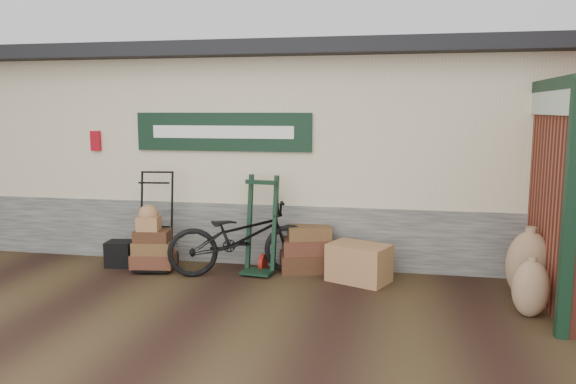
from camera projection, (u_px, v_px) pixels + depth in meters
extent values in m
plane|color=black|center=(224.00, 284.00, 7.35)|extent=(80.00, 80.00, 0.00)
cube|color=#4C4C47|center=(271.00, 213.00, 9.96)|extent=(14.00, 3.54, 0.90)
cube|color=beige|center=(271.00, 128.00, 9.74)|extent=(14.00, 3.50, 2.10)
cube|color=black|center=(268.00, 60.00, 9.42)|extent=(14.40, 4.10, 0.20)
cube|color=black|center=(223.00, 132.00, 8.07)|extent=(2.60, 0.06, 0.55)
cube|color=white|center=(222.00, 132.00, 8.03)|extent=(2.10, 0.01, 0.18)
cube|color=#9D0B17|center=(96.00, 141.00, 8.47)|extent=(0.14, 0.10, 0.30)
cube|color=black|center=(570.00, 210.00, 5.46)|extent=(0.12, 0.12, 2.60)
cube|color=#194C2D|center=(549.00, 103.00, 6.46)|extent=(0.04, 2.40, 0.28)
cube|color=black|center=(550.00, 85.00, 6.43)|extent=(0.05, 2.50, 0.14)
cube|color=#945D3B|center=(359.00, 263.00, 7.45)|extent=(0.91, 0.77, 0.50)
cube|color=black|center=(120.00, 254.00, 8.18)|extent=(0.40, 0.35, 0.37)
imported|color=black|center=(241.00, 233.00, 7.72)|extent=(1.39, 2.13, 1.17)
ellipsoid|color=#836146|center=(529.00, 266.00, 6.69)|extent=(0.59, 0.52, 0.84)
ellipsoid|color=#836146|center=(531.00, 288.00, 6.16)|extent=(0.44, 0.39, 0.64)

